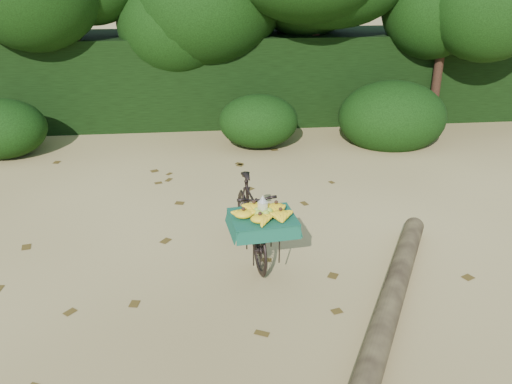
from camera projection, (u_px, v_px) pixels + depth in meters
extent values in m
plane|color=tan|center=(166.00, 279.00, 5.97)|extent=(80.00, 80.00, 0.00)
imported|color=black|center=(251.00, 218.00, 6.30)|extent=(0.61, 1.59, 0.93)
cube|color=black|center=(263.00, 218.00, 5.64)|extent=(0.38, 0.44, 0.02)
cube|color=#16533D|center=(263.00, 216.00, 5.64)|extent=(0.73, 0.63, 0.01)
ellipsoid|color=#8DAA29|center=(269.00, 212.00, 5.63)|extent=(0.09, 0.07, 0.10)
ellipsoid|color=#8DAA29|center=(264.00, 210.00, 5.67)|extent=(0.09, 0.07, 0.10)
ellipsoid|color=#8DAA29|center=(257.00, 211.00, 5.64)|extent=(0.09, 0.07, 0.10)
ellipsoid|color=#8DAA29|center=(259.00, 214.00, 5.58)|extent=(0.09, 0.07, 0.10)
ellipsoid|color=#8DAA29|center=(266.00, 214.00, 5.57)|extent=(0.09, 0.07, 0.10)
cylinder|color=#EAE5C6|center=(263.00, 208.00, 5.61)|extent=(0.11, 0.11, 0.14)
cylinder|color=brown|center=(393.00, 295.00, 5.48)|extent=(1.77, 3.01, 0.24)
cube|color=black|center=(177.00, 78.00, 11.34)|extent=(26.00, 1.80, 1.80)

